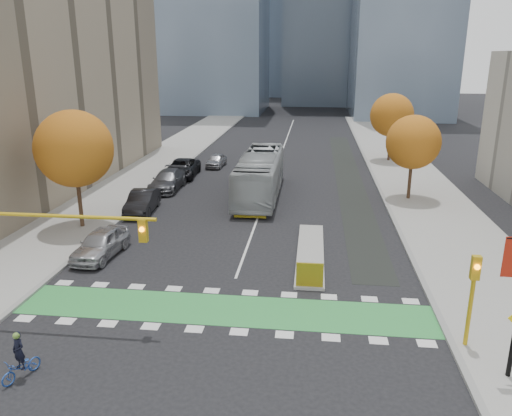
% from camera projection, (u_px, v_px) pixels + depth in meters
% --- Properties ---
extents(ground, '(300.00, 300.00, 0.00)m').
position_uv_depth(ground, '(218.00, 326.00, 22.36)').
color(ground, black).
rests_on(ground, ground).
extents(sidewalk_west, '(7.00, 120.00, 0.15)m').
position_uv_depth(sidewalk_west, '(108.00, 196.00, 42.84)').
color(sidewalk_west, gray).
rests_on(sidewalk_west, ground).
extents(sidewalk_east, '(7.00, 120.00, 0.15)m').
position_uv_depth(sidewalk_east, '(432.00, 206.00, 39.83)').
color(sidewalk_east, gray).
rests_on(sidewalk_east, ground).
extents(curb_west, '(0.30, 120.00, 0.16)m').
position_uv_depth(curb_west, '(147.00, 197.00, 42.45)').
color(curb_west, gray).
rests_on(curb_west, ground).
extents(curb_east, '(0.30, 120.00, 0.16)m').
position_uv_depth(curb_east, '(387.00, 205.00, 40.22)').
color(curb_east, gray).
rests_on(curb_east, ground).
extents(bike_crossing, '(20.00, 3.00, 0.01)m').
position_uv_depth(bike_crossing, '(224.00, 310.00, 23.79)').
color(bike_crossing, '#2E8F40').
rests_on(bike_crossing, ground).
extents(centre_line, '(0.15, 70.00, 0.01)m').
position_uv_depth(centre_line, '(280.00, 156.00, 60.35)').
color(centre_line, silver).
rests_on(centre_line, ground).
extents(bike_lane_paint, '(2.50, 50.00, 0.01)m').
position_uv_depth(bike_lane_paint, '(348.00, 176.00, 50.02)').
color(bike_lane_paint, black).
rests_on(bike_lane_paint, ground).
extents(median_island, '(1.60, 10.00, 0.16)m').
position_uv_depth(median_island, '(310.00, 253.00, 30.44)').
color(median_island, gray).
rests_on(median_island, ground).
extents(hazard_board, '(1.40, 0.12, 1.30)m').
position_uv_depth(hazard_board, '(310.00, 275.00, 25.67)').
color(hazard_board, yellow).
rests_on(hazard_board, median_island).
extents(tree_west, '(5.20, 5.20, 8.22)m').
position_uv_depth(tree_west, '(74.00, 149.00, 33.45)').
color(tree_west, '#332114').
rests_on(tree_west, ground).
extents(tree_east_near, '(4.40, 4.40, 7.08)m').
position_uv_depth(tree_east_near, '(413.00, 142.00, 40.49)').
color(tree_east_near, '#332114').
rests_on(tree_east_near, ground).
extents(tree_east_far, '(4.80, 4.80, 7.65)m').
position_uv_depth(tree_east_far, '(392.00, 115.00, 55.52)').
color(tree_east_far, '#332114').
rests_on(tree_east_far, ground).
extents(traffic_signal_west, '(8.53, 0.56, 5.20)m').
position_uv_depth(traffic_signal_west, '(34.00, 238.00, 21.58)').
color(traffic_signal_west, '#BF9914').
rests_on(traffic_signal_west, ground).
extents(traffic_signal_east, '(0.35, 0.43, 4.10)m').
position_uv_depth(traffic_signal_east, '(473.00, 288.00, 19.91)').
color(traffic_signal_east, '#BF9914').
rests_on(traffic_signal_east, ground).
extents(cyclist, '(1.16, 1.77, 1.93)m').
position_uv_depth(cyclist, '(21.00, 363.00, 18.57)').
color(cyclist, '#22469D').
rests_on(cyclist, ground).
extents(bus, '(3.22, 13.57, 3.78)m').
position_uv_depth(bus, '(260.00, 175.00, 42.46)').
color(bus, '#A6ABAD').
rests_on(bus, ground).
extents(parked_car_a, '(2.34, 5.05, 1.67)m').
position_uv_depth(parked_car_a, '(101.00, 243.00, 29.85)').
color(parked_car_a, '#A9AAAF').
rests_on(parked_car_a, ground).
extents(parked_car_b, '(2.18, 5.24, 1.68)m').
position_uv_depth(parked_car_b, '(142.00, 202.00, 38.35)').
color(parked_car_b, black).
rests_on(parked_car_b, ground).
extents(parked_car_c, '(2.40, 5.90, 1.71)m').
position_uv_depth(parked_car_c, '(168.00, 180.00, 44.88)').
color(parked_car_c, '#48484D').
rests_on(parked_car_c, ground).
extents(parked_car_d, '(3.10, 6.29, 1.72)m').
position_uv_depth(parked_car_d, '(182.00, 168.00, 49.63)').
color(parked_car_d, black).
rests_on(parked_car_d, ground).
extents(parked_car_e, '(1.89, 4.21, 1.40)m').
position_uv_depth(parked_car_e, '(216.00, 160.00, 54.14)').
color(parked_car_e, '#9B9BA0').
rests_on(parked_car_e, ground).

